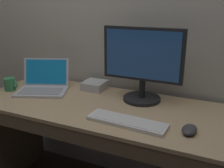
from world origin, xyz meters
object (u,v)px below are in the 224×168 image
Objects in this scene: external_monitor at (142,63)px; external_drive_box at (95,85)px; wired_keyboard at (127,122)px; computer_mouse at (189,130)px; coffee_mug at (10,84)px; laptop_silver at (43,86)px.

external_drive_box is (-0.37, 0.08, -0.22)m from external_monitor.
wired_keyboard is 3.85× the size of computer_mouse.
computer_mouse is at bearing -41.00° from external_monitor.
external_monitor reaches higher than wired_keyboard.
external_drive_box is (-0.41, 0.41, 0.02)m from wired_keyboard.
coffee_mug is at bearing 171.66° from wired_keyboard.
coffee_mug is (-0.22, -0.08, 0.01)m from laptop_silver.
laptop_silver is at bearing 20.22° from coffee_mug.
external_drive_box is at bearing 31.79° from laptop_silver.
wired_keyboard is at bearing -44.97° from external_drive_box.
computer_mouse is (0.31, 0.03, 0.01)m from wired_keyboard.
external_monitor reaches higher than coffee_mug.
external_drive_box is 0.59m from coffee_mug.
laptop_silver reaches higher than computer_mouse.
computer_mouse is 1.24m from coffee_mug.
external_drive_box reaches higher than computer_mouse.
wired_keyboard is (0.03, -0.33, -0.23)m from external_monitor.
computer_mouse is 0.81m from external_drive_box.
coffee_mug is (-1.24, 0.10, 0.03)m from computer_mouse.
computer_mouse reaches higher than wired_keyboard.
laptop_silver is at bearing -170.77° from external_monitor.
wired_keyboard is at bearing -8.34° from coffee_mug.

